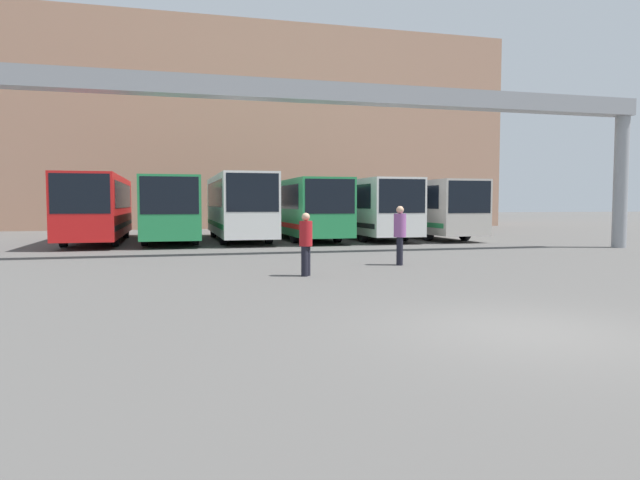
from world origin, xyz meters
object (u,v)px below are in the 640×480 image
(bus_slot_4, at_px, (363,205))
(bus_slot_5, at_px, (422,206))
(pedestrian_far_center, at_px, (400,234))
(bus_slot_2, at_px, (238,204))
(pedestrian_near_left, at_px, (306,243))
(bus_slot_3, at_px, (301,206))
(bus_slot_1, at_px, (170,206))
(bus_slot_0, at_px, (98,205))

(bus_slot_4, height_order, bus_slot_5, bus_slot_4)
(pedestrian_far_center, bearing_deg, bus_slot_4, -171.87)
(bus_slot_2, relative_size, pedestrian_near_left, 6.28)
(bus_slot_3, relative_size, pedestrian_near_left, 6.84)
(bus_slot_2, bearing_deg, bus_slot_5, 0.04)
(bus_slot_2, bearing_deg, bus_slot_4, 1.46)
(bus_slot_1, xyz_separation_m, bus_slot_5, (13.85, -0.43, -0.02))
(bus_slot_1, bearing_deg, bus_slot_2, -7.23)
(bus_slot_1, height_order, bus_slot_5, bus_slot_1)
(bus_slot_0, bearing_deg, bus_slot_3, -0.17)
(bus_slot_2, xyz_separation_m, pedestrian_far_center, (3.49, -13.17, -0.93))
(bus_slot_5, relative_size, pedestrian_near_left, 6.29)
(bus_slot_2, distance_m, pedestrian_near_left, 15.08)
(bus_slot_4, distance_m, pedestrian_far_center, 13.81)
(bus_slot_2, height_order, pedestrian_near_left, bus_slot_2)
(bus_slot_3, bearing_deg, bus_slot_5, -3.83)
(bus_slot_3, xyz_separation_m, pedestrian_near_left, (-3.45, -15.52, -0.91))
(bus_slot_2, distance_m, bus_slot_3, 3.50)
(bus_slot_4, bearing_deg, bus_slot_1, 178.55)
(bus_slot_4, distance_m, pedestrian_near_left, 16.75)
(bus_slot_0, bearing_deg, bus_slot_1, -1.01)
(bus_slot_5, bearing_deg, bus_slot_0, 178.37)
(bus_slot_1, height_order, bus_slot_3, bus_slot_1)
(bus_slot_1, distance_m, bus_slot_5, 13.85)
(pedestrian_near_left, bearing_deg, bus_slot_4, 12.99)
(bus_slot_3, distance_m, pedestrian_near_left, 15.92)
(bus_slot_2, xyz_separation_m, pedestrian_near_left, (0.01, -15.05, -1.02))
(bus_slot_0, xyz_separation_m, bus_slot_3, (10.39, -0.03, -0.06))
(bus_slot_4, relative_size, pedestrian_far_center, 5.91)
(bus_slot_2, distance_m, pedestrian_far_center, 13.66)
(bus_slot_5, height_order, pedestrian_far_center, bus_slot_5)
(bus_slot_0, xyz_separation_m, bus_slot_2, (6.92, -0.50, 0.05))
(bus_slot_3, distance_m, bus_slot_4, 3.47)
(bus_slot_5, xyz_separation_m, pedestrian_far_center, (-6.90, -13.18, -0.81))
(bus_slot_3, xyz_separation_m, bus_slot_5, (6.92, -0.46, -0.01))
(pedestrian_near_left, bearing_deg, bus_slot_5, 2.84)
(bus_slot_5, bearing_deg, bus_slot_3, 176.17)
(pedestrian_far_center, bearing_deg, bus_slot_0, -120.15)
(bus_slot_0, distance_m, bus_slot_1, 3.46)
(bus_slot_3, bearing_deg, bus_slot_1, -179.74)
(bus_slot_2, bearing_deg, pedestrian_near_left, -89.96)
(bus_slot_0, distance_m, pedestrian_near_left, 17.05)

